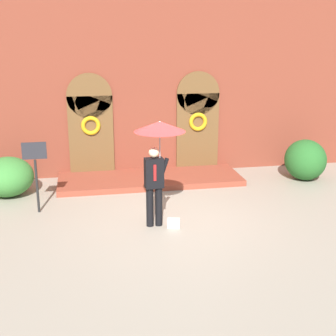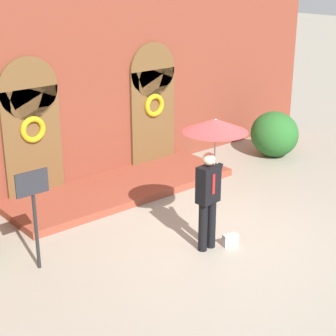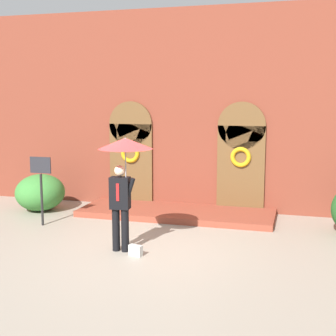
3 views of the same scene
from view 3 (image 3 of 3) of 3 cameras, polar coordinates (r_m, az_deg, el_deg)
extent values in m
plane|color=gray|center=(9.89, -3.59, -10.07)|extent=(80.00, 80.00, 0.00)
cube|color=brown|center=(13.40, 2.31, 7.06)|extent=(14.00, 0.50, 5.60)
cube|color=brown|center=(13.73, -4.52, 0.37)|extent=(1.30, 0.08, 2.40)
cylinder|color=brown|center=(13.61, -4.58, 5.38)|extent=(1.30, 0.08, 1.30)
cube|color=brown|center=(12.98, 8.85, -0.18)|extent=(1.30, 0.08, 2.40)
cylinder|color=brown|center=(12.85, 8.98, 5.11)|extent=(1.30, 0.08, 1.30)
torus|color=#C69314|center=(13.62, -4.64, 1.79)|extent=(0.56, 0.12, 0.56)
torus|color=#C69314|center=(12.86, 8.85, 1.31)|extent=(0.56, 0.12, 0.56)
cube|color=brown|center=(12.66, 1.01, -5.47)|extent=(5.20, 1.80, 0.16)
cylinder|color=black|center=(9.83, -6.35, -7.46)|extent=(0.16, 0.16, 0.90)
cylinder|color=black|center=(9.76, -5.25, -7.57)|extent=(0.16, 0.16, 0.90)
cube|color=black|center=(9.61, -5.87, -3.04)|extent=(0.42, 0.27, 0.66)
cube|color=#A51919|center=(9.48, -6.17, -2.96)|extent=(0.06, 0.01, 0.36)
sphere|color=beige|center=(9.53, -5.92, -0.33)|extent=(0.22, 0.22, 0.22)
cylinder|color=black|center=(9.51, -4.65, -2.53)|extent=(0.22, 0.09, 0.46)
cylinder|color=gray|center=(9.48, -5.17, -0.61)|extent=(0.02, 0.02, 0.98)
cone|color=red|center=(9.41, -5.22, 3.00)|extent=(1.10, 1.10, 0.22)
cone|color=white|center=(9.41, -5.22, 3.09)|extent=(0.61, 0.61, 0.20)
cube|color=#B7B7B2|center=(9.58, -3.97, -9.99)|extent=(0.30, 0.19, 0.22)
cylinder|color=black|center=(12.02, -15.13, -3.75)|extent=(0.06, 0.06, 1.30)
cube|color=#232328|center=(11.87, -15.29, 0.35)|extent=(0.56, 0.03, 0.40)
ellipsoid|color=#387A33|center=(13.64, -15.31, -2.89)|extent=(1.35, 1.44, 1.03)
camera|label=1|loc=(5.14, -85.57, 12.27)|focal=50.00mm
camera|label=2|loc=(10.14, -62.05, 13.50)|focal=60.00mm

